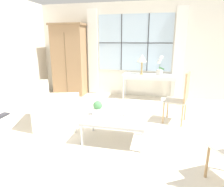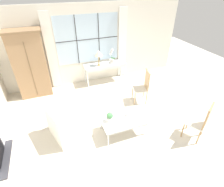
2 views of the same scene
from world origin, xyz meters
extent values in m
plane|color=beige|center=(0.00, 0.00, 0.00)|extent=(14.00, 14.00, 0.00)
cube|color=silver|center=(0.00, 3.03, 1.40)|extent=(7.20, 0.06, 2.80)
cube|color=silver|center=(0.00, 3.00, 1.63)|extent=(2.22, 0.01, 1.66)
cube|color=#2D2D33|center=(-0.40, 2.99, 1.63)|extent=(0.02, 0.02, 1.66)
cube|color=#2D2D33|center=(0.40, 2.99, 1.63)|extent=(0.02, 0.02, 1.66)
cube|color=#2D2D33|center=(0.00, 2.99, 1.63)|extent=(2.22, 0.02, 0.02)
cube|color=white|center=(-1.31, 2.95, 1.32)|extent=(0.31, 0.06, 2.61)
cube|color=white|center=(1.31, 2.95, 1.32)|extent=(0.31, 0.06, 2.61)
cube|color=#93704C|center=(-2.01, 2.69, 1.07)|extent=(0.99, 0.53, 2.14)
cube|color=olive|center=(-2.01, 2.69, 2.17)|extent=(1.07, 0.59, 0.06)
cube|color=brown|center=(-2.01, 2.42, 1.03)|extent=(0.01, 0.01, 1.80)
sphere|color=#997F4C|center=(-2.06, 2.41, 1.07)|extent=(0.03, 0.03, 0.03)
sphere|color=#997F4C|center=(-1.96, 2.41, 1.07)|extent=(0.03, 0.03, 0.03)
cube|color=silver|center=(0.51, 2.69, 0.72)|extent=(1.57, 0.50, 0.03)
cube|color=silver|center=(0.51, 2.69, 0.66)|extent=(1.51, 0.48, 0.10)
cylinder|color=silver|center=(-0.23, 2.48, 0.35)|extent=(0.04, 0.04, 0.71)
cylinder|color=silver|center=(1.25, 2.48, 0.35)|extent=(0.04, 0.04, 0.71)
cylinder|color=silver|center=(-0.23, 2.90, 0.35)|extent=(0.04, 0.04, 0.71)
cylinder|color=silver|center=(1.25, 2.90, 0.35)|extent=(0.04, 0.04, 0.71)
cylinder|color=#9E7F47|center=(0.27, 2.66, 0.75)|extent=(0.13, 0.13, 0.02)
cylinder|color=#9E7F47|center=(0.27, 2.66, 0.93)|extent=(0.05, 0.05, 0.34)
cone|color=beige|center=(0.27, 2.66, 1.21)|extent=(0.29, 0.29, 0.21)
cylinder|color=#BCB7AD|center=(0.78, 2.70, 0.81)|extent=(0.18, 0.18, 0.15)
cylinder|color=#47844C|center=(0.78, 2.70, 1.08)|extent=(0.01, 0.01, 0.39)
cube|color=#47844C|center=(0.83, 2.70, 0.93)|extent=(0.16, 0.02, 0.10)
sphere|color=white|center=(0.75, 2.71, 1.10)|extent=(0.10, 0.10, 0.10)
sphere|color=white|center=(0.78, 2.71, 1.17)|extent=(0.10, 0.10, 0.10)
sphere|color=white|center=(0.81, 2.71, 1.24)|extent=(0.10, 0.10, 0.10)
cube|color=silver|center=(-1.25, 0.36, 0.21)|extent=(1.06, 1.10, 0.42)
cube|color=silver|center=(-1.56, 0.26, 0.65)|extent=(0.43, 0.90, 0.45)
cube|color=silver|center=(-1.35, 0.69, 0.28)|extent=(0.84, 0.44, 0.56)
cube|color=silver|center=(-1.14, 0.03, 0.28)|extent=(0.84, 0.44, 0.56)
cube|color=beige|center=(1.13, 1.03, 0.47)|extent=(0.54, 0.54, 0.03)
cube|color=tan|center=(1.32, 0.98, 0.77)|extent=(0.14, 0.40, 0.57)
cube|color=tan|center=(1.32, 0.98, 1.08)|extent=(0.15, 0.43, 0.05)
cylinder|color=tan|center=(0.89, 0.90, 0.23)|extent=(0.04, 0.04, 0.46)
cylinder|color=tan|center=(1.00, 1.27, 0.23)|extent=(0.04, 0.04, 0.46)
cylinder|color=tan|center=(1.26, 0.80, 0.23)|extent=(0.04, 0.04, 0.46)
cylinder|color=tan|center=(1.36, 1.17, 0.23)|extent=(0.04, 0.04, 0.46)
cylinder|color=#9E7A51|center=(1.41, -0.76, 0.22)|extent=(0.04, 0.04, 0.45)
cube|color=silver|center=(0.05, -0.07, 0.42)|extent=(1.09, 0.69, 0.03)
cube|color=beige|center=(0.05, -0.07, 0.38)|extent=(1.07, 0.68, 0.04)
cylinder|color=silver|center=(-0.44, -0.36, 0.20)|extent=(0.04, 0.04, 0.40)
cylinder|color=silver|center=(0.55, -0.36, 0.20)|extent=(0.04, 0.04, 0.40)
cylinder|color=silver|center=(-0.44, 0.23, 0.20)|extent=(0.04, 0.04, 0.40)
cylinder|color=silver|center=(0.55, 0.23, 0.20)|extent=(0.04, 0.04, 0.40)
cube|color=white|center=(-0.27, 0.00, 0.49)|extent=(0.15, 0.15, 0.12)
sphere|color=#47844C|center=(-0.27, 0.00, 0.61)|extent=(0.16, 0.16, 0.16)
cylinder|color=silver|center=(0.22, 0.03, 0.44)|extent=(0.11, 0.11, 0.01)
cylinder|color=silver|center=(0.22, 0.03, 0.50)|extent=(0.08, 0.08, 0.11)
cylinder|color=black|center=(0.22, 0.03, 0.56)|extent=(0.00, 0.00, 0.01)
camera|label=1|loc=(0.72, -3.19, 1.72)|focal=32.00mm
camera|label=2|loc=(-1.37, -3.09, 3.42)|focal=28.00mm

